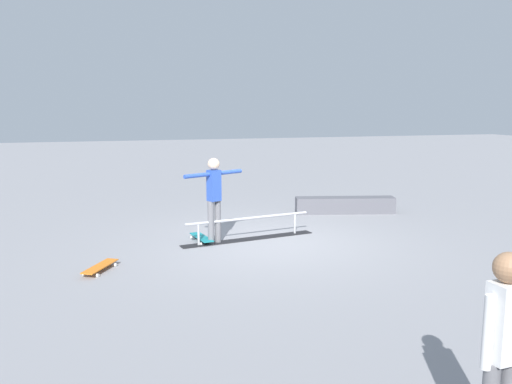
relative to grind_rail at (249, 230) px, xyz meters
name	(u,v)px	position (x,y,z in m)	size (l,w,h in m)	color
ground_plane	(269,242)	(-0.31, 0.31, -0.19)	(60.00, 60.00, 0.00)	gray
grind_rail	(249,230)	(0.00, 0.00, 0.00)	(2.70, 0.71, 0.44)	black
skate_ledge	(345,205)	(-2.86, -1.80, 0.00)	(2.34, 0.40, 0.38)	#595960
skater_main	(214,194)	(0.69, 0.10, 0.73)	(1.19, 0.62, 1.59)	slate
skateboard_main	(202,237)	(0.90, -0.10, -0.12)	(0.36, 0.82, 0.09)	teal
bystander_white_shirt	(503,348)	(-0.01, 6.69, 0.70)	(0.36, 0.22, 1.57)	slate
loose_skateboard_orange	(100,267)	(2.73, 1.27, -0.12)	(0.57, 0.79, 0.09)	orange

